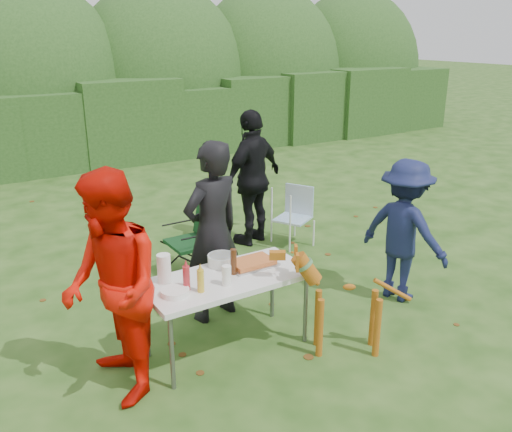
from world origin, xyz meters
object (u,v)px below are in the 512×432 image
person_cook (212,232)px  mustard_bottle (201,281)px  person_red_jacket (112,289)px  person_black_puffy (253,178)px  paper_towel_roll (164,269)px  dog (348,303)px  folding_table (227,282)px  lawn_chair (293,216)px  child (404,231)px  camping_chair (191,238)px  ketchup_bottle (186,278)px  beer_bottle (234,262)px

person_cook → mustard_bottle: person_cook is taller
person_red_jacket → mustard_bottle: person_red_jacket is taller
person_cook → person_black_puffy: (1.44, 1.55, -0.00)m
person_red_jacket → paper_towel_roll: bearing=119.4°
person_cook → dog: bearing=108.5°
folding_table → lawn_chair: 2.73m
child → person_black_puffy: bearing=-0.1°
person_black_puffy → child: person_black_puffy is taller
camping_chair → lawn_chair: size_ratio=1.19×
person_red_jacket → lawn_chair: person_red_jacket is taller
folding_table → person_cook: 0.69m
person_red_jacket → person_black_puffy: bearing=133.1°
person_red_jacket → ketchup_bottle: 0.65m
dog → mustard_bottle: (-1.24, 0.47, 0.35)m
folding_table → ketchup_bottle: (-0.42, -0.05, 0.16)m
person_red_jacket → camping_chair: bearing=142.2°
ketchup_bottle → beer_bottle: 0.50m
person_cook → child: person_cook is taller
person_black_puffy → beer_bottle: size_ratio=7.69×
folding_table → paper_towel_roll: 0.58m
person_cook → paper_towel_roll: 0.82m
child → paper_towel_roll: child is taller
folding_table → lawn_chair: lawn_chair is taller
person_red_jacket → lawn_chair: (3.10, 1.88, -0.54)m
camping_chair → mustard_bottle: bearing=66.5°
mustard_bottle → ketchup_bottle: 0.13m
person_black_puffy → paper_towel_roll: size_ratio=7.10×
child → lawn_chair: bearing=-10.0°
dog → mustard_bottle: 1.37m
ketchup_bottle → child: bearing=-1.2°
person_black_puffy → beer_bottle: bearing=34.5°
paper_towel_roll → child: bearing=-6.3°
child → mustard_bottle: child is taller
person_black_puffy → mustard_bottle: person_black_puffy is taller
person_cook → mustard_bottle: size_ratio=9.25×
dog → beer_bottle: size_ratio=4.31×
ketchup_bottle → person_red_jacket: bearing=-177.3°
beer_bottle → paper_towel_roll: paper_towel_roll is taller
person_red_jacket → paper_towel_roll: person_red_jacket is taller
mustard_bottle → paper_towel_roll: bearing=119.8°
camping_chair → beer_bottle: (-0.34, -1.61, 0.38)m
camping_chair → lawn_chair: (1.62, 0.18, -0.08)m
folding_table → dog: dog is taller
camping_chair → paper_towel_roll: (-0.94, -1.43, 0.39)m
beer_bottle → mustard_bottle: bearing=-159.3°
dog → paper_towel_roll: bearing=3.2°
person_cook → child: size_ratio=1.18×
folding_table → camping_chair: (0.42, 1.62, -0.20)m
person_cook → dog: person_cook is taller
person_black_puffy → person_cook: bearing=27.3°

